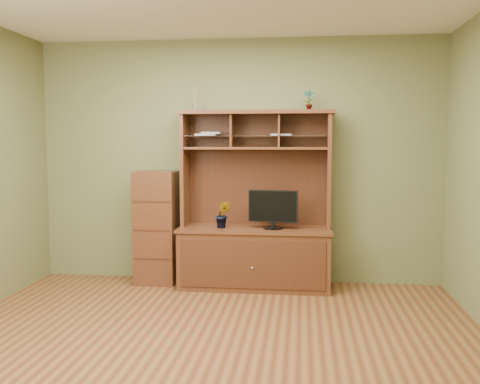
# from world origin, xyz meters

# --- Properties ---
(room) EXTENTS (4.54, 4.04, 2.74)m
(room) POSITION_xyz_m (0.00, 0.00, 1.35)
(room) COLOR #592E19
(room) RESTS_ON ground
(media_hutch) EXTENTS (1.66, 0.61, 1.90)m
(media_hutch) POSITION_xyz_m (0.22, 1.73, 0.52)
(media_hutch) COLOR #412012
(media_hutch) RESTS_ON room
(monitor) EXTENTS (0.52, 0.20, 0.41)m
(monitor) POSITION_xyz_m (0.42, 1.65, 0.87)
(monitor) COLOR black
(monitor) RESTS_ON media_hutch
(orchid_plant) EXTENTS (0.16, 0.13, 0.29)m
(orchid_plant) POSITION_xyz_m (-0.12, 1.65, 0.79)
(orchid_plant) COLOR #35551D
(orchid_plant) RESTS_ON media_hutch
(top_plant) EXTENTS (0.13, 0.09, 0.22)m
(top_plant) POSITION_xyz_m (0.78, 1.80, 2.01)
(top_plant) COLOR #316924
(top_plant) RESTS_ON media_hutch
(reed_diffuser) EXTENTS (0.06, 0.06, 0.28)m
(reed_diffuser) POSITION_xyz_m (-0.44, 1.80, 2.01)
(reed_diffuser) COLOR silver
(reed_diffuser) RESTS_ON media_hutch
(magazines) EXTENTS (1.07, 0.21, 0.04)m
(magazines) POSITION_xyz_m (-0.05, 1.80, 1.65)
(magazines) COLOR #B8B8BD
(magazines) RESTS_ON media_hutch
(side_cabinet) EXTENTS (0.44, 0.41, 1.25)m
(side_cabinet) POSITION_xyz_m (-0.88, 1.78, 0.62)
(side_cabinet) COLOR #412012
(side_cabinet) RESTS_ON room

